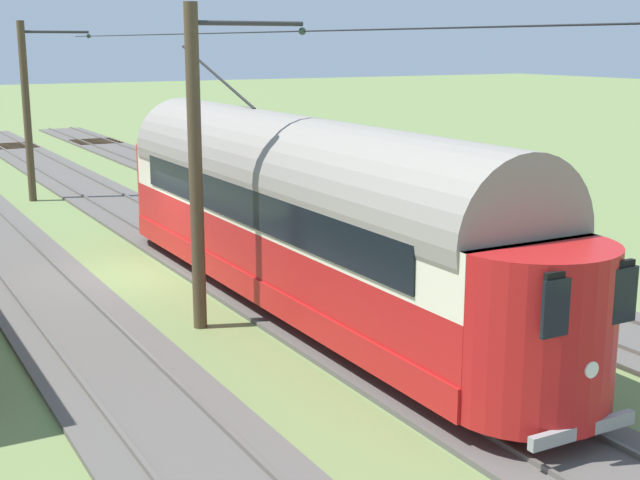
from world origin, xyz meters
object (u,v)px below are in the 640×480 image
(catenary_pole_mid_near, at_px, (199,163))
(switch_stand, at_px, (247,166))
(vintage_streetcar, at_px, (299,209))
(catenary_pole_foreground, at_px, (28,108))

(catenary_pole_mid_near, distance_m, switch_stand, 19.63)
(catenary_pole_mid_near, bearing_deg, switch_stand, -117.03)
(vintage_streetcar, relative_size, catenary_pole_mid_near, 2.62)
(catenary_pole_foreground, xyz_separation_m, switch_stand, (-8.83, -0.11, -2.76))
(vintage_streetcar, bearing_deg, switch_stand, -110.65)
(vintage_streetcar, distance_m, catenary_pole_foreground, 17.22)
(vintage_streetcar, height_order, catenary_pole_foreground, catenary_pole_foreground)
(catenary_pole_mid_near, bearing_deg, catenary_pole_foreground, -90.00)
(vintage_streetcar, relative_size, catenary_pole_foreground, 2.62)
(catenary_pole_foreground, xyz_separation_m, catenary_pole_mid_near, (0.00, 17.20, 0.00))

